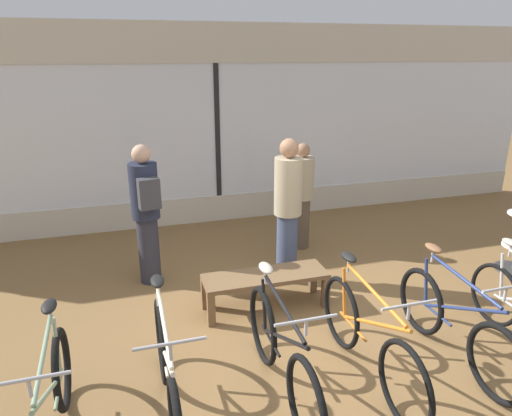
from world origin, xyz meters
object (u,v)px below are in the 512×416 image
(customer_by_window, at_px, (302,195))
(bicycle_right, at_px, (454,325))
(customer_near_rack, at_px, (146,211))
(bicycle_center_left, at_px, (281,356))
(customer_mid_floor, at_px, (288,208))
(bicycle_center_right, at_px, (368,340))
(display_bench, at_px, (265,280))
(bicycle_left, at_px, (168,377))
(bicycle_far_left, at_px, (54,410))

(customer_by_window, bearing_deg, bicycle_right, -82.46)
(customer_near_rack, bearing_deg, bicycle_center_left, -69.45)
(bicycle_center_left, relative_size, customer_mid_floor, 0.98)
(bicycle_center_right, relative_size, customer_mid_floor, 0.98)
(display_bench, bearing_deg, customer_by_window, 55.68)
(bicycle_left, bearing_deg, bicycle_right, -0.05)
(bicycle_far_left, relative_size, bicycle_right, 0.99)
(customer_by_window, bearing_deg, bicycle_center_left, -114.69)
(bicycle_center_left, height_order, customer_mid_floor, customer_mid_floor)
(bicycle_center_left, xyz_separation_m, customer_near_rack, (-0.89, 2.39, 0.55))
(bicycle_center_left, distance_m, customer_near_rack, 2.61)
(bicycle_far_left, relative_size, bicycle_left, 0.93)
(bicycle_center_right, bearing_deg, customer_mid_floor, 91.05)
(bicycle_center_left, height_order, customer_by_window, customer_by_window)
(bicycle_right, xyz_separation_m, customer_mid_floor, (-0.93, 1.97, 0.58))
(bicycle_far_left, relative_size, customer_near_rack, 0.97)
(bicycle_right, height_order, customer_near_rack, customer_near_rack)
(customer_near_rack, bearing_deg, bicycle_far_left, -108.84)
(bicycle_far_left, distance_m, customer_mid_floor, 3.29)
(bicycle_right, height_order, display_bench, bicycle_right)
(display_bench, height_order, customer_near_rack, customer_near_rack)
(bicycle_right, relative_size, display_bench, 1.23)
(bicycle_center_left, bearing_deg, customer_by_window, 65.31)
(bicycle_left, bearing_deg, customer_by_window, 51.99)
(bicycle_left, distance_m, bicycle_center_right, 1.73)
(bicycle_center_right, relative_size, customer_by_window, 1.14)
(bicycle_right, bearing_deg, display_bench, 135.21)
(bicycle_far_left, distance_m, bicycle_right, 3.44)
(bicycle_right, xyz_separation_m, customer_near_rack, (-2.59, 2.39, 0.57))
(bicycle_far_left, xyz_separation_m, customer_by_window, (3.05, 2.95, 0.44))
(bicycle_left, distance_m, customer_by_window, 3.67)
(bicycle_right, xyz_separation_m, display_bench, (-1.40, 1.39, -0.04))
(bicycle_center_left, distance_m, customer_mid_floor, 2.18)
(bicycle_center_right, relative_size, customer_near_rack, 1.02)
(bicycle_far_left, bearing_deg, customer_by_window, 43.99)
(bicycle_right, distance_m, customer_mid_floor, 2.25)
(bicycle_center_left, bearing_deg, customer_mid_floor, 68.61)
(bicycle_left, bearing_deg, bicycle_far_left, -174.52)
(bicycle_center_right, xyz_separation_m, customer_mid_floor, (-0.04, 1.96, 0.57))
(customer_mid_floor, bearing_deg, bicycle_center_left, -111.39)
(display_bench, bearing_deg, bicycle_center_right, -69.99)
(bicycle_center_right, distance_m, bicycle_right, 0.89)
(bicycle_center_left, bearing_deg, customer_near_rack, 110.55)
(bicycle_right, xyz_separation_m, customer_by_window, (-0.38, 2.87, 0.44))
(display_bench, height_order, customer_mid_floor, customer_mid_floor)
(bicycle_center_left, height_order, customer_near_rack, customer_near_rack)
(bicycle_far_left, height_order, display_bench, bicycle_far_left)
(bicycle_far_left, bearing_deg, bicycle_left, 5.48)
(bicycle_left, bearing_deg, bicycle_center_left, 0.08)
(customer_near_rack, xyz_separation_m, customer_mid_floor, (1.66, -0.42, 0.01))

